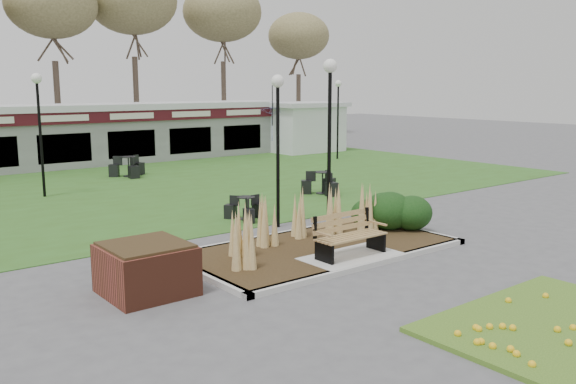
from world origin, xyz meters
TOP-DOWN VIEW (x-y plane):
  - ground at (0.00, 0.00)m, footprint 100.00×100.00m
  - lawn at (0.00, 12.00)m, footprint 34.00×16.00m
  - flower_bed at (0.00, -4.60)m, footprint 4.20×3.00m
  - planting_bed at (1.27, 1.35)m, footprint 6.75×3.40m
  - park_bench at (0.00, 0.25)m, footprint 1.70×0.66m
  - brick_planter at (-4.40, 1.00)m, footprint 1.50×1.50m
  - food_pavilion at (0.00, 19.96)m, footprint 24.60×3.40m
  - service_hut at (13.50, 18.00)m, footprint 4.40×3.40m
  - lamp_post_near_right at (0.74, 3.73)m, footprint 0.34×0.34m
  - lamp_post_mid_left at (-2.83, 12.27)m, footprint 0.35×0.35m
  - lamp_post_mid_right at (2.09, 3.20)m, footprint 0.37×0.37m
  - lamp_post_far_right at (12.48, 14.01)m, footprint 0.34×0.34m
  - bistro_set_a at (0.56, 5.00)m, footprint 1.11×1.23m
  - bistro_set_b at (1.39, 14.88)m, footprint 1.57×1.43m
  - bistro_set_c at (5.03, 6.77)m, footprint 1.46×1.36m
  - patio_umbrella at (11.27, 18.00)m, footprint 2.26×2.30m

SIDE VIEW (x-z plane):
  - ground at x=0.00m, z-range 0.00..0.00m
  - lawn at x=0.00m, z-range 0.00..0.02m
  - flower_bed at x=0.00m, z-range -0.01..0.15m
  - bistro_set_a at x=0.56m, z-range -0.09..0.56m
  - bistro_set_c at x=5.03m, z-range -0.11..0.67m
  - bistro_set_b at x=1.39m, z-range -0.12..0.72m
  - planting_bed at x=1.27m, z-range -0.27..1.00m
  - brick_planter at x=-4.40m, z-range 0.00..0.95m
  - park_bench at x=0.00m, z-range 0.12..1.05m
  - service_hut at x=13.50m, z-range 0.04..2.86m
  - food_pavilion at x=0.00m, z-range 0.03..2.93m
  - patio_umbrella at x=11.27m, z-range 0.36..3.03m
  - lamp_post_far_right at x=12.48m, z-range 0.93..4.97m
  - lamp_post_near_right at x=0.74m, z-range 0.93..5.00m
  - lamp_post_mid_left at x=-2.83m, z-range 0.96..5.15m
  - lamp_post_mid_right at x=2.09m, z-range 1.03..5.51m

